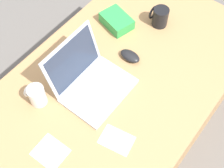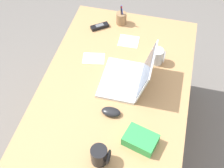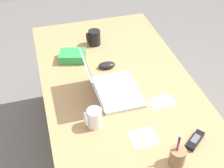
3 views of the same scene
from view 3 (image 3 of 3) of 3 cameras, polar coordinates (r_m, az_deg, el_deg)
ground_plane at (r=2.44m, az=0.75°, el=-12.49°), size 6.00×6.00×0.00m
desk at (r=2.16m, az=0.83°, el=-6.67°), size 1.60×0.92×0.72m
laptop at (r=1.78m, az=-0.41°, el=-0.67°), size 0.33×0.31×0.25m
computer_mouse at (r=2.01m, az=-0.98°, el=3.52°), size 0.07×0.11×0.04m
coffee_mug_white at (r=2.23m, az=-3.37°, el=8.57°), size 0.09×0.10×0.11m
coffee_mug_tall at (r=1.60m, az=-3.42°, el=-6.32°), size 0.08×0.09×0.11m
cordless_phone at (r=1.61m, az=15.15°, el=-10.02°), size 0.12×0.13×0.03m
pen_holder at (r=1.49m, az=12.03°, el=-12.98°), size 0.07×0.07×0.17m
snack_bag at (r=2.09m, az=-7.30°, el=5.14°), size 0.16×0.20×0.06m
paper_note_near_laptop at (r=1.59m, az=5.81°, el=-9.91°), size 0.13×0.14×0.00m
paper_note_left at (r=1.79m, az=9.27°, el=-3.27°), size 0.13×0.16×0.00m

